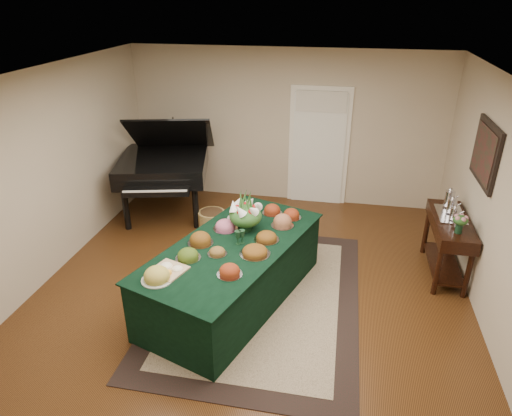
% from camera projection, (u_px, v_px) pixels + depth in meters
% --- Properties ---
extents(ground, '(6.00, 6.00, 0.00)m').
position_uv_depth(ground, '(252.00, 290.00, 5.94)').
color(ground, black).
rests_on(ground, ground).
extents(area_rug, '(2.46, 3.44, 0.01)m').
position_uv_depth(area_rug, '(260.00, 296.00, 5.81)').
color(area_rug, black).
rests_on(area_rug, ground).
extents(kitchen_doorway, '(1.05, 0.07, 2.10)m').
position_uv_depth(kitchen_doorway, '(319.00, 148.00, 8.02)').
color(kitchen_doorway, white).
rests_on(kitchen_doorway, ground).
extents(buffet_table, '(2.01, 2.85, 0.79)m').
position_uv_depth(buffet_table, '(234.00, 272.00, 5.61)').
color(buffet_table, black).
rests_on(buffet_table, ground).
extents(food_platters, '(1.50, 2.09, 0.13)m').
position_uv_depth(food_platters, '(235.00, 238.00, 5.48)').
color(food_platters, silver).
rests_on(food_platters, buffet_table).
extents(cutting_board, '(0.44, 0.44, 0.10)m').
position_uv_depth(cutting_board, '(169.00, 268.00, 4.92)').
color(cutting_board, tan).
rests_on(cutting_board, buffet_table).
extents(green_goblets, '(0.12, 0.11, 0.18)m').
position_uv_depth(green_goblets, '(240.00, 237.00, 5.42)').
color(green_goblets, black).
rests_on(green_goblets, buffet_table).
extents(floral_centerpiece, '(0.43, 0.43, 0.43)m').
position_uv_depth(floral_centerpiece, '(246.00, 212.00, 5.66)').
color(floral_centerpiece, black).
rests_on(floral_centerpiece, buffet_table).
extents(grand_piano, '(1.77, 1.97, 1.76)m').
position_uv_depth(grand_piano, '(164.00, 165.00, 7.65)').
color(grand_piano, black).
rests_on(grand_piano, ground).
extents(wicker_basket, '(0.44, 0.44, 0.28)m').
position_uv_depth(wicker_basket, '(212.00, 220.00, 7.47)').
color(wicker_basket, olive).
rests_on(wicker_basket, ground).
extents(mahogany_sideboard, '(0.45, 1.24, 0.83)m').
position_uv_depth(mahogany_sideboard, '(449.00, 232.00, 6.04)').
color(mahogany_sideboard, black).
rests_on(mahogany_sideboard, ground).
extents(tea_service, '(0.34, 0.74, 0.30)m').
position_uv_depth(tea_service, '(452.00, 208.00, 5.99)').
color(tea_service, silver).
rests_on(tea_service, mahogany_sideboard).
extents(pink_bouquet, '(0.20, 0.20, 0.25)m').
position_uv_depth(pink_bouquet, '(460.00, 221.00, 5.55)').
color(pink_bouquet, black).
rests_on(pink_bouquet, mahogany_sideboard).
extents(wall_painting, '(0.05, 0.95, 0.75)m').
position_uv_depth(wall_painting, '(485.00, 153.00, 5.52)').
color(wall_painting, black).
rests_on(wall_painting, ground).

